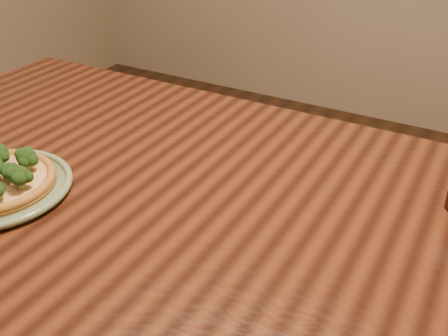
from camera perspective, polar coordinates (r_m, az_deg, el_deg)
The scene contains 1 object.
table at distance 1.06m, azimuth -4.87°, elevation -6.53°, with size 1.60×0.90×0.75m.
Camera 1 is at (0.49, -0.59, 1.30)m, focal length 42.00 mm.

